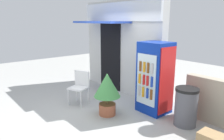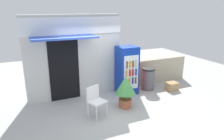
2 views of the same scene
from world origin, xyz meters
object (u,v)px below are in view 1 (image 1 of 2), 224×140
Objects in this scene: plastic_chair at (80,85)px; potted_plant_near_shop at (107,89)px; drink_cooler at (155,78)px; trash_bin at (186,107)px.

potted_plant_near_shop reaches higher than plastic_chair.
plastic_chair is (-1.65, -1.14, -0.35)m from drink_cooler.
potted_plant_near_shop is at bearing -120.39° from drink_cooler.
trash_bin is (1.51, 0.99, -0.23)m from potted_plant_near_shop.
drink_cooler is at bearing 34.78° from plastic_chair.
plastic_chair reaches higher than trash_bin.
potted_plant_near_shop is at bearing 6.81° from plastic_chair.
trash_bin is (2.56, 1.11, -0.10)m from plastic_chair.
drink_cooler is 2.04m from plastic_chair.
drink_cooler is at bearing 59.61° from potted_plant_near_shop.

